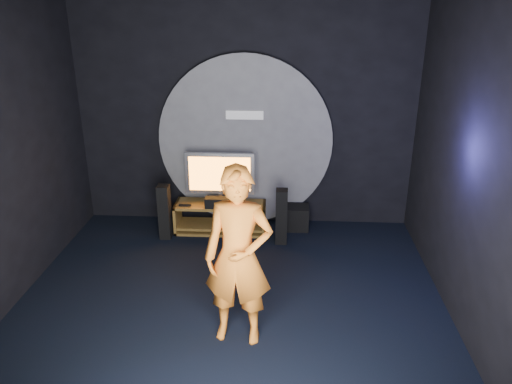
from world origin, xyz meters
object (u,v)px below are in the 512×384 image
tower_speaker_right (281,217)px  player (238,257)px  media_console (221,219)px  subwoofer (298,217)px  tower_speaker_left (165,212)px  tv (220,176)px

tower_speaker_right → player: player is taller
media_console → subwoofer: media_console is taller
tower_speaker_left → subwoofer: size_ratio=2.25×
subwoofer → player: (-0.65, -2.64, 0.76)m
tv → tower_speaker_right: (0.92, -0.39, -0.46)m
subwoofer → player: size_ratio=0.19×
tv → subwoofer: size_ratio=2.80×
tower_speaker_right → tower_speaker_left: bearing=178.1°
subwoofer → media_console: bearing=-172.2°
tower_speaker_left → player: (1.30, -2.22, 0.53)m
media_console → tower_speaker_right: (0.91, -0.32, 0.21)m
player → media_console: bearing=106.2°
tv → subwoofer: tv is taller
tower_speaker_right → player: bearing=-100.6°
tower_speaker_left → player: 2.62m
media_console → tv: 0.68m
media_console → tower_speaker_left: size_ratio=1.65×
tower_speaker_right → subwoofer: bearing=63.0°
tower_speaker_right → player: (-0.41, -2.16, 0.53)m
tower_speaker_right → player: 2.26m
subwoofer → player: bearing=-103.8°
media_console → tower_speaker_left: tower_speaker_left is taller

